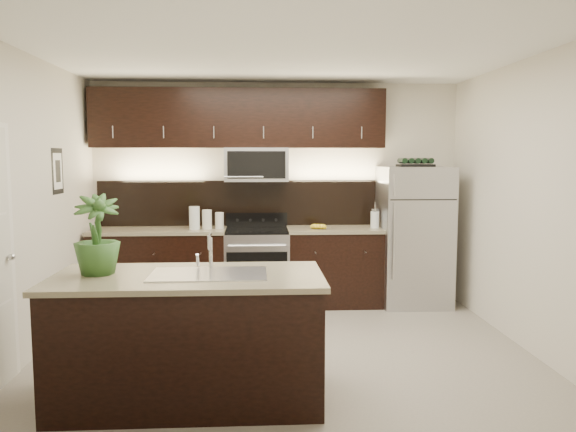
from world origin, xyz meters
name	(u,v)px	position (x,y,z in m)	size (l,w,h in m)	color
ground	(285,352)	(0.00, 0.00, 0.00)	(4.50, 4.50, 0.00)	gray
room_walls	(272,168)	(-0.11, -0.04, 1.70)	(4.52, 4.02, 2.71)	beige
counter_run	(240,267)	(-0.46, 1.69, 0.47)	(3.51, 0.65, 0.94)	black
upper_fixtures	(241,128)	(-0.43, 1.84, 2.14)	(3.49, 0.40, 1.66)	black
island	(189,337)	(-0.75, -0.96, 0.47)	(1.96, 0.96, 0.94)	black
sink_faucet	(209,272)	(-0.60, -0.95, 0.96)	(0.84, 0.50, 0.28)	silver
refrigerator	(414,236)	(1.65, 1.63, 0.84)	(0.81, 0.73, 1.68)	#B2B2B7
wine_rack	(415,163)	(1.65, 1.63, 1.72)	(0.41, 0.26, 0.10)	black
plant	(97,234)	(-1.41, -0.90, 1.23)	(0.33, 0.33, 0.58)	#305C24
canisters	(204,219)	(-0.88, 1.66, 1.06)	(0.40, 0.17, 0.27)	silver
french_press	(375,219)	(1.17, 1.64, 1.05)	(0.11, 0.11, 0.31)	silver
bananas	(314,226)	(0.44, 1.61, 0.97)	(0.20, 0.16, 0.06)	gold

